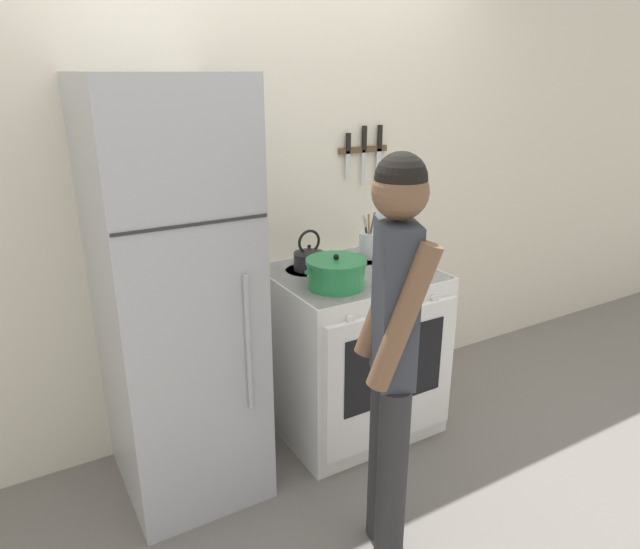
# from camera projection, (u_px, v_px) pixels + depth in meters

# --- Properties ---
(ground_plane) EXTENTS (14.00, 14.00, 0.00)m
(ground_plane) POSITION_uv_depth(u_px,v_px,m) (273.00, 405.00, 3.34)
(ground_plane) COLOR slate
(wall_back) EXTENTS (10.00, 0.06, 2.55)m
(wall_back) POSITION_uv_depth(u_px,v_px,m) (264.00, 189.00, 2.93)
(wall_back) COLOR silver
(wall_back) RESTS_ON ground_plane
(refrigerator) EXTENTS (0.59, 0.72, 1.84)m
(refrigerator) POSITION_uv_depth(u_px,v_px,m) (175.00, 298.00, 2.46)
(refrigerator) COLOR #B7BABF
(refrigerator) RESTS_ON ground_plane
(stove_range) EXTENTS (0.81, 0.74, 0.88)m
(stove_range) POSITION_uv_depth(u_px,v_px,m) (353.00, 350.00, 3.02)
(stove_range) COLOR white
(stove_range) RESTS_ON ground_plane
(dutch_oven_pot) EXTENTS (0.33, 0.29, 0.16)m
(dutch_oven_pot) POSITION_uv_depth(u_px,v_px,m) (336.00, 273.00, 2.68)
(dutch_oven_pot) COLOR #237A42
(dutch_oven_pot) RESTS_ON stove_range
(tea_kettle) EXTENTS (0.20, 0.16, 0.21)m
(tea_kettle) POSITION_uv_depth(u_px,v_px,m) (310.00, 258.00, 2.91)
(tea_kettle) COLOR black
(tea_kettle) RESTS_ON stove_range
(utensil_jar) EXTENTS (0.10, 0.10, 0.26)m
(utensil_jar) POSITION_uv_depth(u_px,v_px,m) (368.00, 244.00, 3.09)
(utensil_jar) COLOR silver
(utensil_jar) RESTS_ON stove_range
(person) EXTENTS (0.35, 0.39, 1.61)m
(person) POSITION_uv_depth(u_px,v_px,m) (393.00, 346.00, 2.04)
(person) COLOR #2D2D30
(person) RESTS_ON ground_plane
(wall_knife_strip) EXTENTS (0.31, 0.03, 0.36)m
(wall_knife_strip) POSITION_uv_depth(u_px,v_px,m) (365.00, 149.00, 3.12)
(wall_knife_strip) COLOR brown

